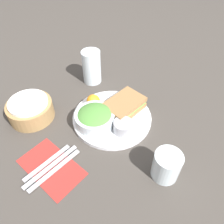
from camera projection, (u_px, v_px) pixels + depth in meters
name	position (u px, v px, depth m)	size (l,w,h in m)	color
ground_plane	(112.00, 119.00, 0.77)	(4.00, 4.00, 0.00)	#3D3833
plate	(112.00, 117.00, 0.76)	(0.27, 0.27, 0.01)	silver
sandwich	(124.00, 106.00, 0.76)	(0.15, 0.10, 0.04)	olive
salad_bowl	(95.00, 117.00, 0.72)	(0.13, 0.13, 0.06)	silver
dressing_cup	(123.00, 127.00, 0.70)	(0.06, 0.06, 0.04)	#99999E
orange_wedge	(93.00, 101.00, 0.78)	(0.05, 0.05, 0.05)	orange
drink_glass	(92.00, 67.00, 0.88)	(0.07, 0.07, 0.14)	silver
bread_basket	(30.00, 109.00, 0.75)	(0.15, 0.15, 0.07)	#997547
napkin	(51.00, 167.00, 0.63)	(0.11, 0.19, 0.00)	#B22823
fork	(55.00, 170.00, 0.62)	(0.18, 0.01, 0.01)	#B2B2B7
knife	(51.00, 166.00, 0.63)	(0.19, 0.01, 0.01)	#B2B2B7
spoon	(47.00, 162.00, 0.64)	(0.16, 0.01, 0.01)	#B2B2B7
water_glass	(166.00, 166.00, 0.59)	(0.08, 0.08, 0.09)	silver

